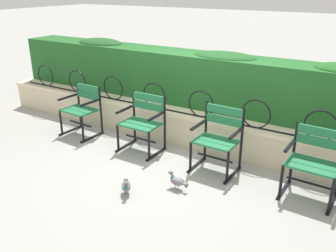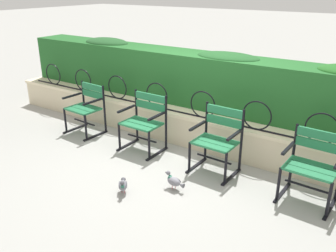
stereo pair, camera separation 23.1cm
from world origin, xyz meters
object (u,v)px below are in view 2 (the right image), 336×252
at_px(park_chair_centre_right, 218,139).
at_px(pigeon_near_chairs, 174,181).
at_px(park_chair_rightmost, 313,164).
at_px(park_chair_leftmost, 86,107).
at_px(pigeon_far_side, 123,185).
at_px(park_chair_centre_left, 144,120).

distance_m(park_chair_centre_right, pigeon_near_chairs, 0.86).
relative_size(park_chair_rightmost, pigeon_near_chairs, 2.92).
relative_size(park_chair_leftmost, park_chair_rightmost, 0.98).
relative_size(park_chair_centre_right, park_chair_rightmost, 1.06).
xyz_separation_m(park_chair_rightmost, pigeon_far_side, (-1.92, -1.15, -0.35)).
xyz_separation_m(park_chair_centre_right, park_chair_rightmost, (1.24, -0.02, -0.01)).
bearing_deg(park_chair_centre_right, pigeon_near_chairs, -105.62).
bearing_deg(park_chair_centre_left, pigeon_far_side, -64.64).
xyz_separation_m(park_chair_leftmost, park_chair_rightmost, (3.71, -0.00, 0.01)).
xyz_separation_m(pigeon_near_chairs, pigeon_far_side, (-0.47, -0.43, 0.00)).
bearing_deg(pigeon_near_chairs, park_chair_rightmost, 26.60).
xyz_separation_m(park_chair_leftmost, pigeon_near_chairs, (2.26, -0.73, -0.34)).
height_order(park_chair_leftmost, park_chair_centre_left, park_chair_centre_left).
relative_size(park_chair_centre_left, park_chair_rightmost, 1.03).
distance_m(park_chair_centre_left, park_chair_rightmost, 2.48).
height_order(park_chair_leftmost, pigeon_near_chairs, park_chair_leftmost).
height_order(park_chair_rightmost, pigeon_far_side, park_chair_rightmost).
xyz_separation_m(park_chair_centre_right, pigeon_near_chairs, (-0.21, -0.75, -0.36)).
xyz_separation_m(park_chair_centre_left, park_chair_rightmost, (2.48, -0.02, -0.01)).
height_order(park_chair_centre_left, park_chair_centre_right, park_chair_centre_right).
xyz_separation_m(park_chair_rightmost, pigeon_near_chairs, (-1.45, -0.73, -0.35)).
bearing_deg(pigeon_near_chairs, pigeon_far_side, -138.13).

